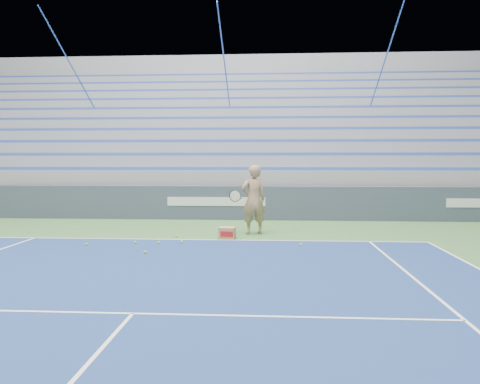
# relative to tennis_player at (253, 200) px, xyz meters

# --- Properties ---
(sponsor_barrier) EXTENTS (30.00, 0.32, 1.10)m
(sponsor_barrier) POSITION_rel_tennis_player_xyz_m (-1.30, 2.95, -0.36)
(sponsor_barrier) COLOR #394457
(sponsor_barrier) RESTS_ON ground
(bleachers) EXTENTS (31.00, 9.15, 7.30)m
(bleachers) POSITION_rel_tennis_player_xyz_m (-1.31, 8.67, 1.44)
(bleachers) COLOR #93979B
(bleachers) RESTS_ON ground
(tennis_player) EXTENTS (0.99, 0.93, 1.82)m
(tennis_player) POSITION_rel_tennis_player_xyz_m (0.00, 0.00, 0.00)
(tennis_player) COLOR tan
(tennis_player) RESTS_ON ground
(ball_box) EXTENTS (0.43, 0.36, 0.30)m
(ball_box) POSITION_rel_tennis_player_xyz_m (-0.62, -0.85, -0.77)
(ball_box) COLOR #AA8352
(ball_box) RESTS_ON ground
(tennis_ball_0) EXTENTS (0.07, 0.07, 0.07)m
(tennis_ball_0) POSITION_rel_tennis_player_xyz_m (-3.74, -1.96, -0.88)
(tennis_ball_0) COLOR #AED82C
(tennis_ball_0) RESTS_ON ground
(tennis_ball_1) EXTENTS (0.07, 0.07, 0.07)m
(tennis_ball_1) POSITION_rel_tennis_player_xyz_m (-1.63, -1.50, -0.88)
(tennis_ball_1) COLOR #AED82C
(tennis_ball_1) RESTS_ON ground
(tennis_ball_2) EXTENTS (0.07, 0.07, 0.07)m
(tennis_ball_2) POSITION_rel_tennis_player_xyz_m (-2.16, -1.64, -0.88)
(tennis_ball_2) COLOR #AED82C
(tennis_ball_2) RESTS_ON ground
(tennis_ball_3) EXTENTS (0.07, 0.07, 0.07)m
(tennis_ball_3) POSITION_rel_tennis_player_xyz_m (1.14, -1.69, -0.88)
(tennis_ball_3) COLOR #AED82C
(tennis_ball_3) RESTS_ON ground
(tennis_ball_4) EXTENTS (0.07, 0.07, 0.07)m
(tennis_ball_4) POSITION_rel_tennis_player_xyz_m (-1.93, -0.64, -0.88)
(tennis_ball_4) COLOR #AED82C
(tennis_ball_4) RESTS_ON ground
(tennis_ball_5) EXTENTS (0.07, 0.07, 0.07)m
(tennis_ball_5) POSITION_rel_tennis_player_xyz_m (-2.70, -1.63, -0.88)
(tennis_ball_5) COLOR #AED82C
(tennis_ball_5) RESTS_ON ground
(tennis_ball_6) EXTENTS (0.07, 0.07, 0.07)m
(tennis_ball_6) POSITION_rel_tennis_player_xyz_m (-2.16, -2.76, -0.88)
(tennis_ball_6) COLOR #AED82C
(tennis_ball_6) RESTS_ON ground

